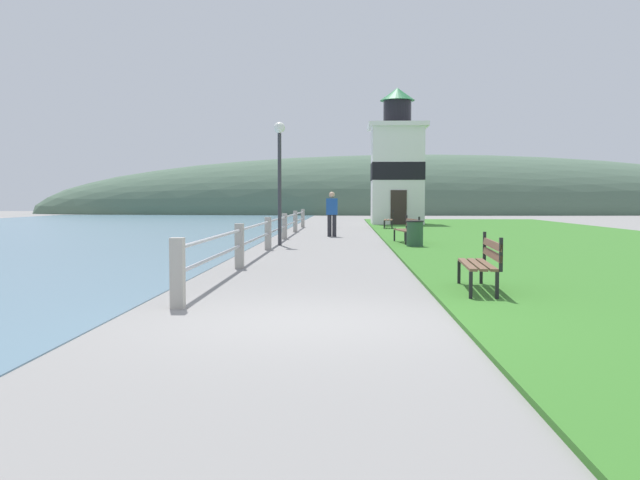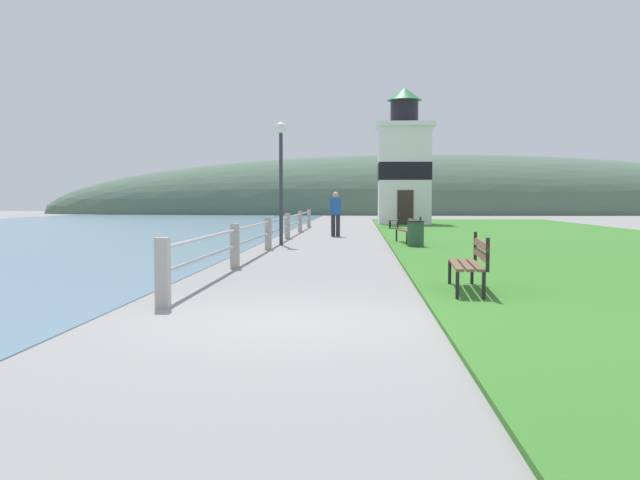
# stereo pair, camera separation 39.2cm
# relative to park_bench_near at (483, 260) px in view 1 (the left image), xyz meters

# --- Properties ---
(ground_plane) EXTENTS (160.00, 160.00, 0.00)m
(ground_plane) POSITION_rel_park_bench_near_xyz_m (-2.66, -2.59, -0.54)
(ground_plane) COLOR gray
(grass_verge) EXTENTS (12.00, 51.46, 0.06)m
(grass_verge) POSITION_rel_park_bench_near_xyz_m (5.21, 14.56, -0.51)
(grass_verge) COLOR #387528
(grass_verge) RESTS_ON ground_plane
(seawall_railing) EXTENTS (0.18, 28.34, 0.97)m
(seawall_railing) POSITION_rel_park_bench_near_xyz_m (-4.42, 12.49, 0.03)
(seawall_railing) COLOR #A8A399
(seawall_railing) RESTS_ON ground_plane
(park_bench_near) EXTENTS (0.60, 1.93, 0.94)m
(park_bench_near) POSITION_rel_park_bench_near_xyz_m (0.00, 0.00, 0.00)
(park_bench_near) COLOR brown
(park_bench_near) RESTS_ON ground_plane
(park_bench_midway) EXTENTS (0.70, 2.00, 0.94)m
(park_bench_midway) POSITION_rel_park_bench_near_xyz_m (-0.09, 12.22, 0.00)
(park_bench_midway) COLOR brown
(park_bench_midway) RESTS_ON ground_plane
(park_bench_far) EXTENTS (0.59, 1.79, 0.94)m
(park_bench_far) POSITION_rel_park_bench_near_xyz_m (0.05, 24.08, -0.00)
(park_bench_far) COLOR brown
(park_bench_far) RESTS_ON ground_plane
(lighthouse) EXTENTS (3.38, 3.38, 7.92)m
(lighthouse) POSITION_rel_park_bench_near_xyz_m (0.84, 30.53, 2.83)
(lighthouse) COLOR white
(lighthouse) RESTS_ON ground_plane
(person_strolling) EXTENTS (0.46, 0.28, 1.78)m
(person_strolling) POSITION_rel_park_bench_near_xyz_m (-2.68, 17.13, 0.43)
(person_strolling) COLOR #28282D
(person_strolling) RESTS_ON ground_plane
(trash_bin) EXTENTS (0.54, 0.54, 0.84)m
(trash_bin) POSITION_rel_park_bench_near_xyz_m (-0.04, 10.49, -0.12)
(trash_bin) COLOR #2D5138
(trash_bin) RESTS_ON ground_plane
(lamp_post) EXTENTS (0.36, 0.36, 3.96)m
(lamp_post) POSITION_rel_park_bench_near_xyz_m (-4.27, 11.77, 2.20)
(lamp_post) COLOR #333338
(lamp_post) RESTS_ON ground_plane
(distant_hillside) EXTENTS (80.00, 16.00, 12.00)m
(distant_hillside) POSITION_rel_park_bench_near_xyz_m (5.34, 61.72, -0.54)
(distant_hillside) COLOR #4C6651
(distant_hillside) RESTS_ON ground_plane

